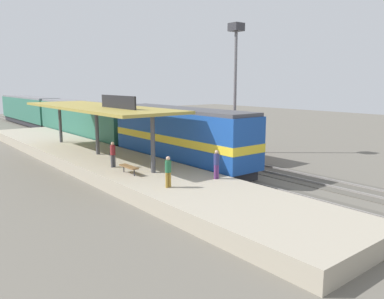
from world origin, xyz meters
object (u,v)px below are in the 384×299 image
at_px(freight_car, 201,133).
at_px(person_waiting, 168,170).
at_px(passenger_carriage_front, 84,120).
at_px(light_mast, 236,61).
at_px(locomotive, 180,137).
at_px(passenger_carriage_rear, 29,110).
at_px(person_walking, 217,163).
at_px(person_boarding, 113,153).
at_px(platform_bench, 129,167).

height_order(freight_car, person_waiting, freight_car).
height_order(passenger_carriage_front, light_mast, light_mast).
distance_m(locomotive, light_mast, 10.03).
bearing_deg(passenger_carriage_front, light_mast, -64.07).
distance_m(locomotive, passenger_carriage_rear, 38.80).
relative_size(passenger_carriage_rear, light_mast, 1.71).
relative_size(light_mast, person_walking, 6.84).
height_order(passenger_carriage_front, person_waiting, passenger_carriage_front).
height_order(light_mast, person_waiting, light_mast).
distance_m(passenger_carriage_rear, person_walking, 45.86).
bearing_deg(light_mast, person_boarding, -170.43).
distance_m(light_mast, person_walking, 15.18).
bearing_deg(light_mast, platform_bench, -161.29).
bearing_deg(passenger_carriage_rear, person_waiting, -97.35).
distance_m(passenger_carriage_rear, light_mast, 38.15).
bearing_deg(freight_car, person_waiting, -137.14).
bearing_deg(freight_car, platform_bench, -151.84).
relative_size(platform_bench, person_waiting, 0.99).
xyz_separation_m(platform_bench, passenger_carriage_rear, (6.00, 41.52, 0.97)).
distance_m(locomotive, person_waiting, 8.98).
relative_size(passenger_carriage_front, freight_car, 1.67).
bearing_deg(person_waiting, passenger_carriage_rear, 82.65).
bearing_deg(person_walking, light_mast, 40.77).
bearing_deg(person_walking, person_waiting, 176.17).
height_order(platform_bench, person_walking, person_walking).
height_order(platform_bench, locomotive, locomotive).
relative_size(locomotive, light_mast, 1.23).
xyz_separation_m(passenger_carriage_front, light_mast, (7.80, -16.04, 6.08)).
xyz_separation_m(light_mast, person_waiting, (-13.68, -8.72, -6.54)).
xyz_separation_m(locomotive, person_waiting, (-5.88, -6.76, -0.56)).
xyz_separation_m(freight_car, person_waiting, (-10.48, -9.72, -0.12)).
bearing_deg(person_walking, platform_bench, 128.77).
bearing_deg(passenger_carriage_rear, locomotive, -90.00).
relative_size(freight_car, light_mast, 1.03).
bearing_deg(person_boarding, locomotive, 3.36).
relative_size(passenger_carriage_rear, person_walking, 11.70).
relative_size(platform_bench, person_boarding, 0.99).
distance_m(passenger_carriage_front, freight_car, 15.73).
relative_size(light_mast, person_waiting, 6.84).
height_order(locomotive, person_walking, locomotive).
bearing_deg(light_mast, passenger_carriage_rear, 101.95).
bearing_deg(person_waiting, person_walking, -3.83).
xyz_separation_m(locomotive, person_walking, (-2.57, -6.98, -0.56)).
relative_size(locomotive, person_waiting, 8.44).
xyz_separation_m(locomotive, passenger_carriage_rear, (0.00, 38.80, -0.10)).
relative_size(passenger_carriage_front, person_walking, 11.70).
distance_m(platform_bench, person_waiting, 4.08).
bearing_deg(person_walking, person_boarding, 116.25).
bearing_deg(passenger_carriage_front, locomotive, -90.00).
xyz_separation_m(passenger_carriage_front, person_boarding, (-5.85, -18.34, -0.46)).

